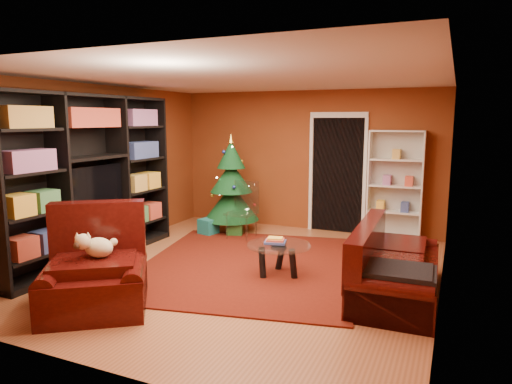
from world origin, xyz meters
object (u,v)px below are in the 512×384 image
at_px(acrylic_chair, 241,213).
at_px(media_unit, 90,179).
at_px(gift_box_teal, 208,227).
at_px(dog, 99,248).
at_px(gift_box_red, 235,220).
at_px(white_bookshelf, 395,186).
at_px(christmas_tree, 231,184).
at_px(gift_box_green, 235,228).
at_px(armchair, 95,269).
at_px(coffee_table, 279,260).
at_px(rug, 249,265).
at_px(sofa, 397,260).

bearing_deg(acrylic_chair, media_unit, -126.36).
xyz_separation_m(gift_box_teal, dog, (0.52, -3.30, 0.54)).
bearing_deg(gift_box_teal, gift_box_red, 79.95).
bearing_deg(white_bookshelf, christmas_tree, -169.16).
distance_m(media_unit, dog, 1.93).
bearing_deg(gift_box_red, media_unit, -108.72).
bearing_deg(gift_box_red, acrylic_chair, -56.87).
bearing_deg(gift_box_teal, gift_box_green, 18.64).
bearing_deg(acrylic_chair, armchair, -92.30).
bearing_deg(coffee_table, rug, 155.98).
bearing_deg(white_bookshelf, armchair, -121.78).
xyz_separation_m(white_bookshelf, acrylic_chair, (-2.43, -1.02, -0.49)).
bearing_deg(coffee_table, christmas_tree, 130.84).
bearing_deg(media_unit, rug, 17.48).
xyz_separation_m(rug, white_bookshelf, (1.70, 2.31, 0.93)).
bearing_deg(media_unit, armchair, -45.83).
bearing_deg(armchair, dog, 45.00).
height_order(christmas_tree, acrylic_chair, christmas_tree).
distance_m(media_unit, coffee_table, 2.98).
distance_m(gift_box_teal, acrylic_chair, 0.75).
relative_size(media_unit, coffee_table, 3.70).
bearing_deg(gift_box_teal, sofa, -24.85).
bearing_deg(rug, media_unit, -162.97).
bearing_deg(white_bookshelf, gift_box_green, -163.41).
distance_m(white_bookshelf, dog, 5.02).
xyz_separation_m(christmas_tree, dog, (0.25, -3.70, -0.20)).
bearing_deg(coffee_table, gift_box_green, 131.18).
bearing_deg(sofa, dog, 117.76).
height_order(gift_box_red, sofa, sofa).
distance_m(gift_box_teal, armchair, 3.42).
xyz_separation_m(media_unit, gift_box_teal, (0.81, 2.00, -1.07)).
distance_m(christmas_tree, gift_box_red, 0.87).
distance_m(sofa, coffee_table, 1.53).
height_order(armchair, sofa, armchair).
xyz_separation_m(gift_box_green, acrylic_chair, (0.22, -0.19, 0.32)).
xyz_separation_m(media_unit, gift_box_green, (1.27, 2.16, -1.08)).
bearing_deg(gift_box_teal, coffee_table, -38.44).
bearing_deg(gift_box_green, gift_box_red, 116.61).
bearing_deg(rug, white_bookshelf, 53.71).
bearing_deg(acrylic_chair, coffee_table, -49.31).
height_order(media_unit, acrylic_chair, media_unit).
bearing_deg(rug, armchair, -113.93).
relative_size(gift_box_teal, gift_box_red, 1.22).
bearing_deg(coffee_table, armchair, -128.98).
distance_m(armchair, acrylic_chair, 3.35).
height_order(media_unit, dog, media_unit).
bearing_deg(gift_box_green, christmas_tree, 128.38).
bearing_deg(white_bookshelf, coffee_table, -115.04).
xyz_separation_m(white_bookshelf, coffee_table, (-1.14, -2.56, -0.72)).
xyz_separation_m(gift_box_teal, gift_box_red, (0.14, 0.80, -0.03)).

